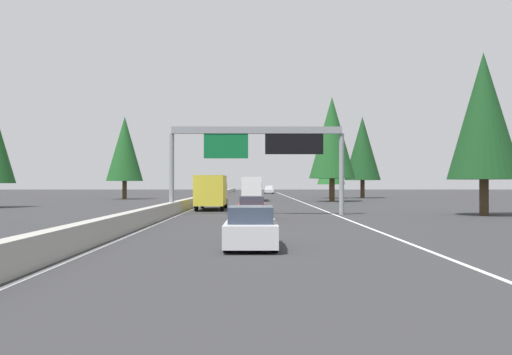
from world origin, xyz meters
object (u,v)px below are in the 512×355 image
sign_gantry_overhead (259,145)px  pickup_far_center (269,190)px  sedan_distant_a (251,228)px  sedan_mid_left (252,208)px  conifer_right_far (331,160)px  box_truck_near_center (212,191)px  conifer_right_distant (362,149)px  conifer_left_mid (125,149)px  conifer_right_mid (332,138)px  conifer_right_near (484,116)px  bus_mid_center (252,188)px

sign_gantry_overhead → pickup_far_center: 91.02m
sedan_distant_a → sign_gantry_overhead: bearing=-1.3°
sedan_mid_left → conifer_right_far: conifer_right_far is taller
box_truck_near_center → pickup_far_center: box_truck_near_center is taller
conifer_right_distant → sign_gantry_overhead: bearing=161.4°
sedan_distant_a → conifer_right_far: size_ratio=0.45×
conifer_right_far → conifer_right_distant: (1.30, -5.14, 1.88)m
sign_gantry_overhead → pickup_far_center: sign_gantry_overhead is taller
sign_gantry_overhead → conifer_left_mid: conifer_left_mid is taller
conifer_right_mid → pickup_far_center: bearing=6.3°
conifer_right_far → pickup_far_center: bearing=11.5°
pickup_far_center → conifer_right_near: 92.61m
bus_mid_center → conifer_right_near: size_ratio=0.98×
sign_gantry_overhead → conifer_left_mid: size_ratio=1.05×
box_truck_near_center → conifer_right_far: conifer_right_far is taller
sedan_mid_left → pickup_far_center: size_ratio=0.79×
conifer_right_near → conifer_left_mid: size_ratio=0.97×
sedan_distant_a → sedan_mid_left: 17.04m
conifer_right_mid → conifer_right_distant: size_ratio=1.04×
bus_mid_center → conifer_left_mid: size_ratio=0.95×
box_truck_near_center → conifer_right_near: conifer_right_near is taller
conifer_right_mid → conifer_left_mid: conifer_right_mid is taller
bus_mid_center → conifer_right_near: bearing=-155.2°
box_truck_near_center → conifer_left_mid: (34.86, 15.26, 5.73)m
conifer_right_distant → bus_mid_center: bearing=128.9°
conifer_right_far → conifer_right_near: bearing=-174.8°
conifer_right_near → sign_gantry_overhead: bearing=87.9°
box_truck_near_center → bus_mid_center: 27.66m
bus_mid_center → conifer_right_distant: (14.08, -17.43, 6.08)m
bus_mid_center → conifer_right_mid: conifer_right_mid is taller
box_truck_near_center → sedan_distant_a: bearing=-173.2°
sedan_mid_left → conifer_right_distant: conifer_right_distant is taller
sedan_mid_left → box_truck_near_center: box_truck_near_center is taller
conifer_right_distant → conifer_right_mid: bearing=158.2°
box_truck_near_center → conifer_right_distant: 46.85m
pickup_far_center → conifer_left_mid: conifer_left_mid is taller
conifer_right_distant → conifer_left_mid: bearing=100.5°
sedan_distant_a → bus_mid_center: bearing=0.2°
bus_mid_center → conifer_right_distant: size_ratio=0.90×
box_truck_near_center → conifer_right_far: (40.24, -15.62, 4.30)m
sedan_mid_left → box_truck_near_center: 13.44m
sedan_distant_a → bus_mid_center: 57.44m
sedan_distant_a → bus_mid_center: size_ratio=0.38×
box_truck_near_center → conifer_right_mid: conifer_right_mid is taller
sedan_mid_left → conifer_right_distant: size_ratio=0.34×
pickup_far_center → bus_mid_center: size_ratio=0.49×
bus_mid_center → conifer_right_distant: 23.22m
conifer_right_near → conifer_right_distant: (50.39, -0.66, 0.70)m
sedan_mid_left → pickup_far_center: (95.56, -3.49, 0.23)m
box_truck_near_center → conifer_right_distant: size_ratio=0.66×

